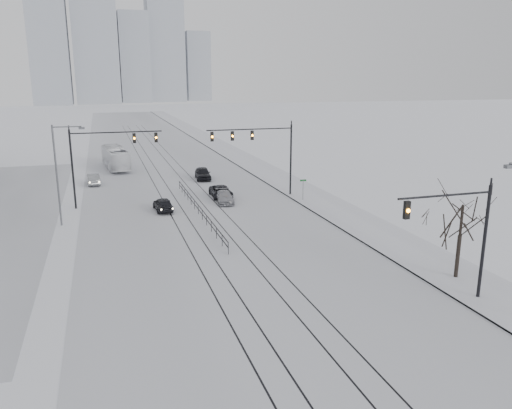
# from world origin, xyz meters

# --- Properties ---
(ground) EXTENTS (500.00, 500.00, 0.00)m
(ground) POSITION_xyz_m (0.00, 0.00, 0.00)
(ground) COLOR white
(ground) RESTS_ON ground
(road) EXTENTS (22.00, 260.00, 0.02)m
(road) POSITION_xyz_m (0.00, 60.00, 0.01)
(road) COLOR silver
(road) RESTS_ON ground
(sidewalk_east) EXTENTS (5.00, 260.00, 0.16)m
(sidewalk_east) POSITION_xyz_m (13.50, 60.00, 0.08)
(sidewalk_east) COLOR silver
(sidewalk_east) RESTS_ON ground
(curb) EXTENTS (0.10, 260.00, 0.12)m
(curb) POSITION_xyz_m (11.05, 60.00, 0.06)
(curb) COLOR gray
(curb) RESTS_ON ground
(tram_rails) EXTENTS (5.30, 180.00, 0.01)m
(tram_rails) POSITION_xyz_m (-0.00, 40.00, 0.02)
(tram_rails) COLOR black
(tram_rails) RESTS_ON ground
(skyline) EXTENTS (96.00, 48.00, 72.00)m
(skyline) POSITION_xyz_m (5.02, 273.63, 30.65)
(skyline) COLOR #9FA5AF
(skyline) RESTS_ON ground
(traffic_mast_near) EXTENTS (6.10, 0.37, 7.00)m
(traffic_mast_near) POSITION_xyz_m (10.79, 6.00, 4.56)
(traffic_mast_near) COLOR black
(traffic_mast_near) RESTS_ON ground
(traffic_mast_ne) EXTENTS (9.60, 0.37, 8.00)m
(traffic_mast_ne) POSITION_xyz_m (8.15, 34.99, 5.76)
(traffic_mast_ne) COLOR black
(traffic_mast_ne) RESTS_ON ground
(traffic_mast_nw) EXTENTS (9.10, 0.37, 8.00)m
(traffic_mast_nw) POSITION_xyz_m (-8.52, 36.00, 5.57)
(traffic_mast_nw) COLOR black
(traffic_mast_nw) RESTS_ON ground
(street_light_west) EXTENTS (2.73, 0.25, 9.00)m
(street_light_west) POSITION_xyz_m (-12.20, 30.00, 5.21)
(street_light_west) COLOR #595B60
(street_light_west) RESTS_ON ground
(bare_tree) EXTENTS (4.40, 4.40, 6.10)m
(bare_tree) POSITION_xyz_m (13.20, 9.00, 4.49)
(bare_tree) COLOR black
(bare_tree) RESTS_ON ground
(median_fence) EXTENTS (0.06, 24.00, 1.00)m
(median_fence) POSITION_xyz_m (0.00, 30.00, 0.53)
(median_fence) COLOR black
(median_fence) RESTS_ON ground
(street_sign) EXTENTS (0.70, 0.06, 2.40)m
(street_sign) POSITION_xyz_m (11.80, 32.00, 1.61)
(street_sign) COLOR #595B60
(street_sign) RESTS_ON ground
(sedan_sb_inner) EXTENTS (1.84, 4.06, 1.35)m
(sedan_sb_inner) POSITION_xyz_m (-3.11, 32.34, 0.68)
(sedan_sb_inner) COLOR black
(sedan_sb_inner) RESTS_ON ground
(sedan_sb_outer) EXTENTS (1.75, 4.28, 1.38)m
(sedan_sb_outer) POSITION_xyz_m (-9.85, 47.89, 0.69)
(sedan_sb_outer) COLOR gray
(sedan_sb_outer) RESTS_ON ground
(sedan_nb_front) EXTENTS (2.29, 4.67, 1.28)m
(sedan_nb_front) POSITION_xyz_m (3.76, 36.34, 0.64)
(sedan_nb_front) COLOR black
(sedan_nb_front) RESTS_ON ground
(sedan_nb_right) EXTENTS (2.14, 4.35, 1.22)m
(sedan_nb_right) POSITION_xyz_m (3.57, 33.81, 0.61)
(sedan_nb_right) COLOR #9B9BA2
(sedan_nb_right) RESTS_ON ground
(sedan_nb_far) EXTENTS (2.30, 4.79, 1.58)m
(sedan_nb_far) POSITION_xyz_m (3.86, 47.07, 0.79)
(sedan_nb_far) COLOR black
(sedan_nb_far) RESTS_ON ground
(box_truck) EXTENTS (3.82, 11.55, 3.16)m
(box_truck) POSITION_xyz_m (-6.74, 58.91, 1.58)
(box_truck) COLOR white
(box_truck) RESTS_ON ground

